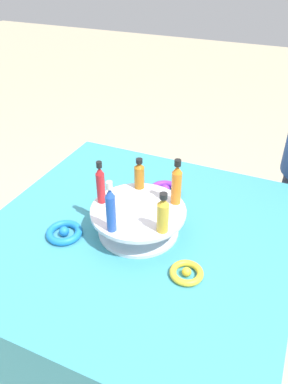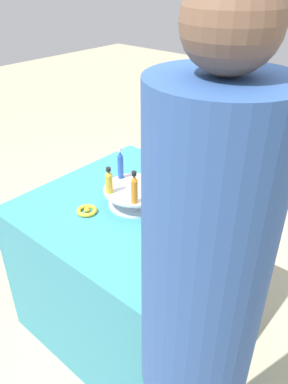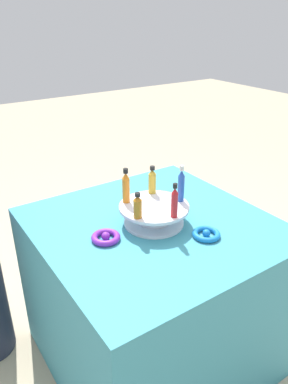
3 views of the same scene
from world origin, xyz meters
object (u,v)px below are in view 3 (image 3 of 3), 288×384
object	(u,v)px
ribbon_bow_blue	(206,234)
ribbon_bow_purple	(105,237)
bottle_red	(175,202)
display_stand	(154,213)
bottle_blue	(181,185)
bottle_orange	(126,187)
bottle_amber	(138,206)
ribbon_bow_gold	(150,197)
bottle_gold	(152,181)

from	to	relation	value
ribbon_bow_blue	ribbon_bow_purple	world-z (taller)	ribbon_bow_purple
bottle_red	ribbon_bow_blue	xyz separation A→B (m)	(-0.10, 0.08, -0.13)
display_stand	bottle_blue	bearing A→B (deg)	166.83
bottle_orange	bottle_amber	size ratio (longest dim) A/B	1.42
bottle_orange	ribbon_bow_blue	bearing A→B (deg)	123.26
bottle_blue	ribbon_bow_gold	bearing A→B (deg)	-90.07
display_stand	bottle_gold	world-z (taller)	bottle_gold
ribbon_bow_gold	display_stand	bearing A→B (deg)	59.32
bottle_amber	bottle_gold	bearing A→B (deg)	-139.17
bottle_blue	ribbon_bow_purple	bearing A→B (deg)	-4.96
ribbon_bow_purple	bottle_amber	bearing A→B (deg)	157.50
ribbon_bow_blue	bottle_amber	bearing A→B (deg)	-34.56
bottle_red	bottle_blue	xyz separation A→B (m)	(-0.10, -0.09, 0.01)
bottle_orange	bottle_gold	bearing A→B (deg)	-175.17
bottle_amber	bottle_blue	bearing A→B (deg)	-175.17
bottle_gold	bottle_red	bearing A→B (deg)	76.83
ribbon_bow_purple	bottle_blue	bearing A→B (deg)	175.04
ribbon_bow_gold	ribbon_bow_blue	bearing A→B (deg)	89.32
bottle_blue	ribbon_bow_gold	size ratio (longest dim) A/B	1.70
bottle_red	ribbon_bow_blue	size ratio (longest dim) A/B	1.26
ribbon_bow_gold	ribbon_bow_purple	bearing A→B (deg)	29.32
bottle_amber	bottle_red	world-z (taller)	bottle_red
bottle_red	ribbon_bow_purple	world-z (taller)	bottle_red
bottle_amber	ribbon_bow_gold	size ratio (longest dim) A/B	1.13
bottle_red	display_stand	bearing A→B (deg)	-85.17
bottle_gold	ribbon_bow_gold	size ratio (longest dim) A/B	1.34
bottle_gold	ribbon_bow_blue	world-z (taller)	bottle_gold
display_stand	bottle_red	size ratio (longest dim) A/B	2.06
bottle_blue	ribbon_bow_gold	world-z (taller)	bottle_blue
ribbon_bow_blue	bottle_orange	bearing A→B (deg)	-56.74
bottle_orange	bottle_gold	distance (m)	0.14
bottle_orange	ribbon_bow_purple	bearing A→B (deg)	30.24
bottle_red	ribbon_bow_blue	distance (m)	0.18
display_stand	bottle_gold	size ratio (longest dim) A/B	2.34
display_stand	bottle_gold	xyz separation A→B (m)	(-0.06, -0.10, 0.09)
bottle_orange	ribbon_bow_blue	world-z (taller)	bottle_orange
bottle_blue	bottle_red	bearing A→B (deg)	40.83
bottle_orange	ribbon_bow_gold	xyz separation A→B (m)	(-0.19, -0.10, -0.14)
bottle_orange	bottle_red	distance (m)	0.22
display_stand	ribbon_bow_gold	bearing A→B (deg)	-120.68
display_stand	ribbon_bow_blue	bearing A→B (deg)	119.32
display_stand	ribbon_bow_gold	size ratio (longest dim) A/B	3.12
display_stand	bottle_amber	bearing A→B (deg)	22.83
bottle_blue	ribbon_bow_purple	distance (m)	0.37
bottle_orange	bottle_amber	bearing A→B (deg)	76.83
bottle_amber	display_stand	bearing A→B (deg)	-157.17
bottle_gold	bottle_amber	bearing A→B (deg)	40.83
bottle_gold	ribbon_bow_gold	world-z (taller)	bottle_gold
bottle_orange	ribbon_bow_blue	distance (m)	0.36
bottle_red	ribbon_bow_gold	world-z (taller)	bottle_red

